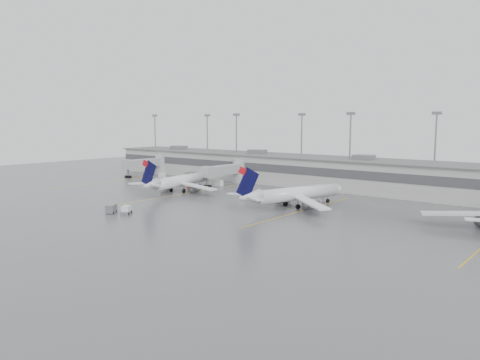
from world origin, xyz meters
The scene contains 17 objects.
ground centered at (0.00, 0.00, 0.00)m, with size 260.00×260.00×0.00m, color #4E4E51.
terminal centered at (-0.01, 57.98, 4.17)m, with size 152.00×17.00×9.45m.
light_masts centered at (0.00, 63.75, 12.03)m, with size 142.40×8.00×20.60m.
jet_bridge_left centered at (-55.50, 45.72, 3.87)m, with size 4.00×17.20×7.00m.
jet_bridge_right centered at (-20.50, 45.72, 3.87)m, with size 4.00×17.20×7.00m.
stand_markings centered at (0.00, 24.00, 0.01)m, with size 105.25×40.00×0.01m.
jet_mid_left centered at (-20.51, 25.26, 2.91)m, with size 25.35×28.69×9.37m.
jet_mid_right centered at (14.06, 25.91, 2.95)m, with size 25.16×28.62×9.51m.
baggage_tug centered at (-7.46, -1.07, 0.65)m, with size 2.75×3.01×1.66m.
baggage_cart centered at (-10.66, -2.27, 0.90)m, with size 2.79×3.09×1.73m.
gse_uld_a centered at (-47.05, 42.96, 0.76)m, with size 2.13×1.42×1.51m, color white.
gse_uld_b centered at (-20.40, 40.66, 0.78)m, with size 2.19×1.46×1.55m, color white.
gse_uld_c centered at (14.09, 36.83, 0.88)m, with size 2.49×1.66×1.77m, color white.
gse_loader centered at (-38.05, 46.76, 1.05)m, with size 2.10×3.35×2.10m, color slate.
cone_a centered at (-53.70, 39.16, 0.34)m, with size 0.43×0.43×0.69m, color #FF3305.
cone_b centered at (-23.26, 31.03, 0.38)m, with size 0.48×0.48×0.77m, color #FF3305.
cone_c centered at (7.23, 35.32, 0.38)m, with size 0.48×0.48×0.77m, color #FF3305.
Camera 1 is at (67.13, -56.85, 18.27)m, focal length 35.00 mm.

